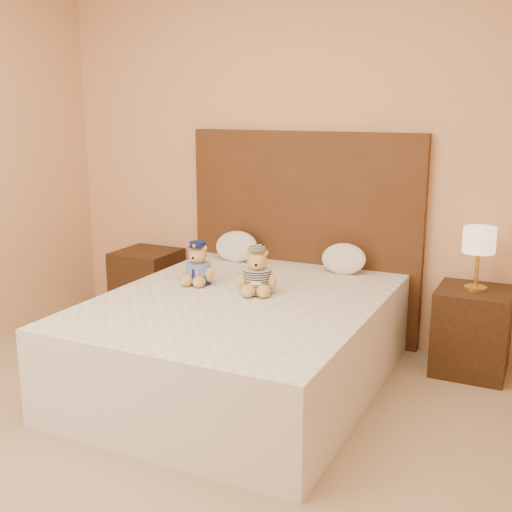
{
  "coord_description": "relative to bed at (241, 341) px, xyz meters",
  "views": [
    {
      "loc": [
        1.68,
        -2.09,
        1.69
      ],
      "look_at": [
        -0.02,
        1.45,
        0.75
      ],
      "focal_mm": 45.0,
      "sensor_mm": 36.0,
      "label": 1
    }
  ],
  "objects": [
    {
      "name": "nightstand_right",
      "position": [
        1.25,
        0.8,
        -0.0
      ],
      "size": [
        0.45,
        0.45,
        0.55
      ],
      "primitive_type": "cube",
      "color": "#3A2112",
      "rests_on": "ground"
    },
    {
      "name": "teddy_prisoner",
      "position": [
        0.05,
        0.13,
        0.42
      ],
      "size": [
        0.32,
        0.32,
        0.29
      ],
      "primitive_type": null,
      "rotation": [
        0.0,
        0.0,
        0.35
      ],
      "color": "tan",
      "rests_on": "bed"
    },
    {
      "name": "headboard",
      "position": [
        0.0,
        1.01,
        0.47
      ],
      "size": [
        1.75,
        0.08,
        1.5
      ],
      "primitive_type": "cube",
      "color": "#512C18",
      "rests_on": "ground"
    },
    {
      "name": "pillow_left",
      "position": [
        -0.46,
        0.83,
        0.39
      ],
      "size": [
        0.34,
        0.22,
        0.24
      ],
      "primitive_type": "ellipsoid",
      "color": "white",
      "rests_on": "bed"
    },
    {
      "name": "nightstand_left",
      "position": [
        -1.25,
        0.8,
        -0.0
      ],
      "size": [
        0.45,
        0.45,
        0.55
      ],
      "primitive_type": "cube",
      "color": "#3A2112",
      "rests_on": "ground"
    },
    {
      "name": "teddy_police",
      "position": [
        -0.39,
        0.16,
        0.41
      ],
      "size": [
        0.26,
        0.25,
        0.28
      ],
      "primitive_type": null,
      "rotation": [
        0.0,
        0.0,
        0.08
      ],
      "color": "tan",
      "rests_on": "bed"
    },
    {
      "name": "room_walls",
      "position": [
        0.0,
        -0.74,
        1.53
      ],
      "size": [
        4.04,
        4.52,
        2.72
      ],
      "color": "#E3AB7C",
      "rests_on": "ground"
    },
    {
      "name": "ground",
      "position": [
        0.0,
        -1.2,
        -0.28
      ],
      "size": [
        4.0,
        4.5,
        0.0
      ],
      "primitive_type": "cube",
      "color": "tan",
      "rests_on": "ground"
    },
    {
      "name": "lamp",
      "position": [
        1.25,
        0.8,
        0.57
      ],
      "size": [
        0.2,
        0.2,
        0.4
      ],
      "color": "gold",
      "rests_on": "nightstand_right"
    },
    {
      "name": "pillow_right",
      "position": [
        0.37,
        0.83,
        0.39
      ],
      "size": [
        0.31,
        0.2,
        0.22
      ],
      "primitive_type": "ellipsoid",
      "color": "white",
      "rests_on": "bed"
    },
    {
      "name": "bed",
      "position": [
        0.0,
        0.0,
        0.0
      ],
      "size": [
        1.6,
        2.0,
        0.55
      ],
      "color": "white",
      "rests_on": "ground"
    }
  ]
}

